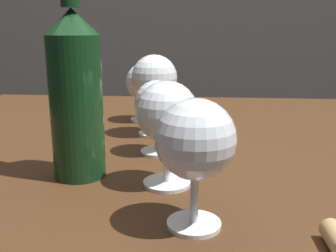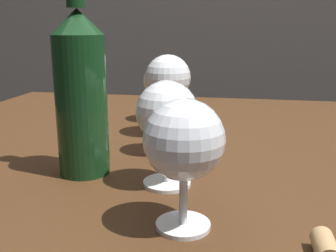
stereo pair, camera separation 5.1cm
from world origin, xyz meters
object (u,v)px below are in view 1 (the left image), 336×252
wine_glass_cabernet (154,79)px  wine_glass_rose (144,83)px  wine_glass_amber (195,141)px  wine_glass_white (157,105)px  wine_glass_pinot (168,115)px  wine_bottle (76,91)px

wine_glass_cabernet → wine_glass_rose: bearing=107.1°
wine_glass_rose → wine_glass_amber: bearing=-76.0°
wine_glass_amber → wine_glass_white: bearing=104.9°
wine_glass_amber → wine_glass_cabernet: 0.37m
wine_glass_pinot → wine_bottle: bearing=169.2°
wine_glass_amber → wine_glass_cabernet: size_ratio=0.89×
wine_glass_cabernet → wine_glass_white: bearing=-81.4°
wine_glass_pinot → wine_glass_rose: wine_glass_pinot is taller
wine_glass_rose → wine_bottle: size_ratio=0.43×
wine_glass_pinot → wine_glass_cabernet: size_ratio=0.90×
wine_glass_amber → wine_glass_pinot: (-0.04, 0.11, 0.00)m
wine_glass_amber → wine_bottle: (-0.17, 0.14, 0.03)m
wine_glass_white → wine_bottle: 0.15m
wine_glass_pinot → wine_glass_white: bearing=102.0°
wine_glass_pinot → wine_bottle: 0.13m
wine_glass_white → wine_glass_cabernet: (-0.02, 0.12, 0.03)m
wine_glass_pinot → wine_glass_white: size_ratio=1.14×
wine_glass_cabernet → wine_glass_pinot: bearing=-79.6°
wine_glass_cabernet → wine_glass_rose: 0.12m
wine_glass_cabernet → wine_bottle: (-0.08, -0.23, 0.01)m
wine_glass_amber → wine_glass_cabernet: (-0.08, 0.36, 0.01)m
wine_glass_pinot → wine_bottle: (-0.13, 0.02, 0.03)m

